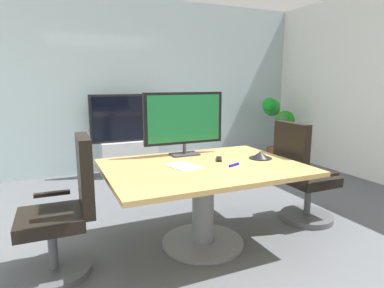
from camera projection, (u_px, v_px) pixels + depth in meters
ground_plane at (225, 253)px, 2.89m from camera, size 7.48×7.48×0.00m
wall_back_glass_partition at (132, 86)px, 5.54m from camera, size 6.33×0.10×2.87m
conference_table at (203, 186)px, 2.96m from camera, size 1.73×1.27×0.76m
office_chair_left at (64, 218)px, 2.53m from camera, size 0.60×0.58×1.09m
office_chair_right at (302, 181)px, 3.48m from camera, size 0.60×0.57×1.09m
tv_monitor at (184, 120)px, 3.28m from camera, size 0.84×0.18×0.64m
wall_display_unit at (129, 148)px, 5.33m from camera, size 1.20×0.36×1.31m
potted_plant at (277, 124)px, 6.06m from camera, size 0.67×0.65×1.23m
conference_phone at (260, 155)px, 3.18m from camera, size 0.22×0.22×0.07m
remote_control at (219, 159)px, 3.12m from camera, size 0.12×0.17×0.02m
whiteboard_marker at (234, 165)px, 2.90m from camera, size 0.13×0.07×0.02m
paper_notepad at (183, 166)px, 2.87m from camera, size 0.28×0.34×0.01m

